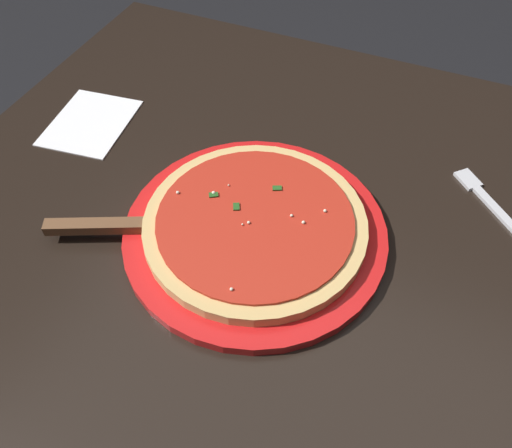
{
  "coord_description": "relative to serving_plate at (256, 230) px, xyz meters",
  "views": [
    {
      "loc": [
        -0.16,
        0.39,
        1.25
      ],
      "look_at": [
        0.01,
        -0.0,
        0.75
      ],
      "focal_mm": 36.21,
      "sensor_mm": 36.0,
      "label": 1
    }
  ],
  "objects": [
    {
      "name": "ground_plane",
      "position": [
        -0.01,
        0.0,
        -0.73
      ],
      "size": [
        5.0,
        5.0,
        0.0
      ],
      "primitive_type": "plane",
      "color": "black"
    },
    {
      "name": "restaurant_table",
      "position": [
        -0.01,
        0.0,
        -0.13
      ],
      "size": [
        0.97,
        0.95,
        0.73
      ],
      "color": "black",
      "rests_on": "ground_plane"
    },
    {
      "name": "serving_plate",
      "position": [
        0.0,
        0.0,
        0.0
      ],
      "size": [
        0.34,
        0.34,
        0.01
      ],
      "primitive_type": "cylinder",
      "color": "red",
      "rests_on": "restaurant_table"
    },
    {
      "name": "pizza",
      "position": [
        0.0,
        -0.0,
        0.02
      ],
      "size": [
        0.28,
        0.28,
        0.02
      ],
      "color": "#DBB26B",
      "rests_on": "serving_plate"
    },
    {
      "name": "pizza_server",
      "position": [
        0.15,
        0.07,
        0.01
      ],
      "size": [
        0.22,
        0.13,
        0.01
      ],
      "color": "silver",
      "rests_on": "serving_plate"
    },
    {
      "name": "napkin_folded_right",
      "position": [
        0.33,
        -0.1,
        -0.01
      ],
      "size": [
        0.13,
        0.16,
        0.0
      ],
      "primitive_type": "cube",
      "rotation": [
        0.0,
        0.0,
        0.12
      ],
      "color": "white",
      "rests_on": "restaurant_table"
    },
    {
      "name": "fork",
      "position": [
        -0.28,
        -0.16,
        -0.0
      ],
      "size": [
        0.14,
        0.14,
        0.0
      ],
      "color": "silver",
      "rests_on": "restaurant_table"
    }
  ]
}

